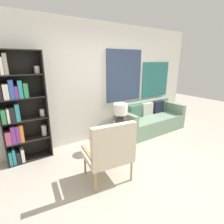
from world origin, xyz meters
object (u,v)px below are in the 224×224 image
object	(u,v)px
side_table	(121,126)
table_lamp	(120,112)
armchair	(111,150)
couch	(149,119)
bookshelf	(18,110)

from	to	relation	value
side_table	table_lamp	distance (m)	0.33
armchair	couch	xyz separation A→B (m)	(2.10, 1.22, -0.26)
table_lamp	bookshelf	bearing A→B (deg)	163.06
armchair	couch	distance (m)	2.44
armchair	table_lamp	distance (m)	1.26
bookshelf	couch	world-z (taller)	bookshelf
couch	armchair	bearing A→B (deg)	-149.93
armchair	table_lamp	world-z (taller)	armchair
bookshelf	side_table	size ratio (longest dim) A/B	3.77
couch	side_table	world-z (taller)	couch
bookshelf	couch	distance (m)	3.22
armchair	bookshelf	bearing A→B (deg)	125.04
bookshelf	side_table	xyz separation A→B (m)	(1.90, -0.58, -0.54)
bookshelf	side_table	bearing A→B (deg)	-16.82
bookshelf	couch	bearing A→B (deg)	-4.60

